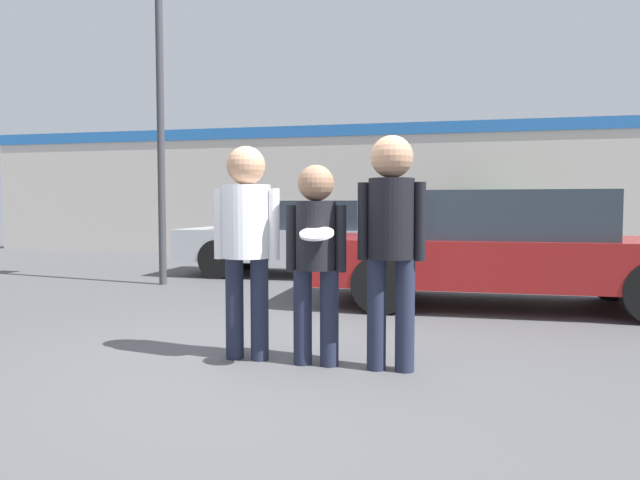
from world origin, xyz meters
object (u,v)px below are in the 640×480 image
person_left (246,231)px  person_middle_with_frisbee (316,248)px  shrub (491,227)px  parked_car_near (502,248)px  person_right (391,229)px  parked_car_far (304,237)px  street_lamp (171,46)px

person_left → person_middle_with_frisbee: bearing=-4.9°
person_middle_with_frisbee → shrub: 9.93m
person_left → shrub: size_ratio=1.11×
parked_car_near → shrub: 6.54m
person_middle_with_frisbee → person_right: 0.62m
parked_car_far → person_right: bearing=-69.9°
person_right → street_lamp: (-3.91, 4.16, 2.75)m
parked_car_far → shrub: size_ratio=2.85×
parked_car_far → street_lamp: 3.99m
person_right → shrub: size_ratio=1.14×
person_middle_with_frisbee → parked_car_near: size_ratio=0.34×
person_middle_with_frisbee → shrub: person_middle_with_frisbee is taller
person_right → shrub: bearing=81.3°
person_right → shrub: (1.48, 9.73, -0.31)m
person_left → person_middle_with_frisbee: (0.60, -0.05, -0.14)m
person_middle_with_frisbee → street_lamp: (-3.31, 4.14, 2.91)m
person_left → person_middle_with_frisbee: size_ratio=1.10×
shrub → person_left: bearing=-105.6°
parked_car_far → shrub: shrub is taller
person_right → street_lamp: street_lamp is taller
person_right → parked_car_near: 3.41m
person_left → street_lamp: bearing=123.6°
person_left → parked_car_far: bearing=99.3°
person_left → shrub: 10.03m
person_middle_with_frisbee → person_right: size_ratio=0.88×
person_left → street_lamp: (-2.71, 4.08, 2.78)m
person_left → person_middle_with_frisbee: person_left is taller
person_left → person_right: size_ratio=0.97×
parked_car_near → parked_car_far: size_ratio=1.05×
person_left → parked_car_near: 3.91m
shrub → parked_car_near: bearing=-93.1°
person_middle_with_frisbee → parked_car_far: person_middle_with_frisbee is taller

